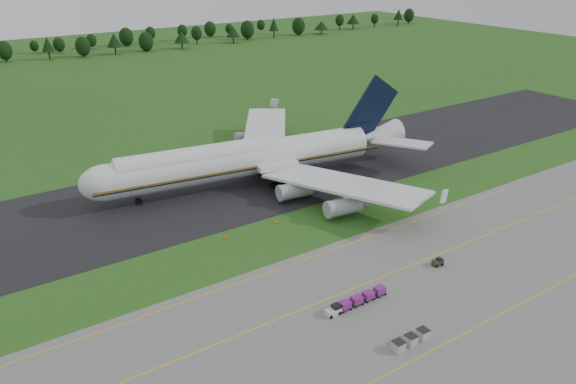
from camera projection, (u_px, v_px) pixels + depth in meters
ground at (268, 240)px, 107.55m from camera, size 600.00×600.00×0.00m
apron at (392, 333)px, 81.70m from camera, size 300.00×52.00×0.06m
taxiway at (204, 191)px, 128.82m from camera, size 300.00×40.00×0.08m
apron_markings at (360, 309)px, 87.02m from camera, size 300.00×30.20×0.01m
tree_line at (34, 48)px, 273.57m from camera, size 525.68×23.41×11.98m
aircraft at (250, 158)px, 130.60m from camera, size 81.32×78.25×22.75m
baggage_train at (355, 301)px, 87.68m from camera, size 11.71×1.50×1.44m
utility_cart at (438, 263)px, 98.77m from camera, size 2.01×1.36×1.03m
uld_row at (411, 340)px, 79.00m from camera, size 6.34×1.54×1.53m
edge_markers at (300, 215)px, 117.15m from camera, size 35.99×0.30×0.60m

